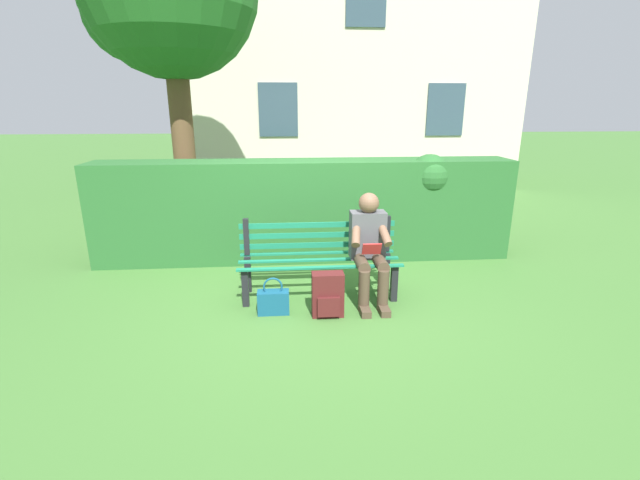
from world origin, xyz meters
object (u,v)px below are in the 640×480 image
Objects in this scene: park_bench at (319,256)px; backpack at (328,295)px; handbag at (273,301)px; person_seated at (369,245)px.

park_bench reaches higher than backpack.
park_bench is 0.76m from handbag.
person_seated is 1.18m from handbag.
handbag is at bearing 43.46° from park_bench.
park_bench is 0.61m from backpack.
person_seated is at bearing -141.83° from backpack.
person_seated is at bearing 160.33° from park_bench.
backpack is (-0.05, 0.57, -0.22)m from park_bench.
backpack is at bearing 94.74° from park_bench.
person_seated is 0.73m from backpack.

